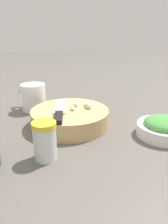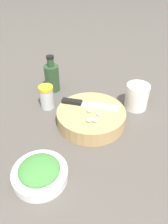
{
  "view_description": "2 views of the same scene",
  "coord_description": "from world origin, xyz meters",
  "px_view_note": "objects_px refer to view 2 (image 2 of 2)",
  "views": [
    {
      "loc": [
        0.08,
        0.59,
        0.28
      ],
      "look_at": [
        0.03,
        -0.02,
        0.05
      ],
      "focal_mm": 35.0,
      "sensor_mm": 36.0,
      "label": 1
    },
    {
      "loc": [
        -0.52,
        -0.14,
        0.51
      ],
      "look_at": [
        0.03,
        -0.02,
        0.08
      ],
      "focal_mm": 35.0,
      "sensor_mm": 36.0,
      "label": 2
    }
  ],
  "objects_px": {
    "cutting_board": "(91,117)",
    "garlic_cloves": "(93,117)",
    "coffee_mug": "(137,96)",
    "oil_bottle": "(52,77)",
    "chef_knife": "(86,104)",
    "spice_jar": "(47,97)",
    "herb_bowl": "(40,173)"
  },
  "relations": [
    {
      "from": "cutting_board",
      "to": "chef_knife",
      "type": "distance_m",
      "value": 0.05
    },
    {
      "from": "herb_bowl",
      "to": "cutting_board",
      "type": "bearing_deg",
      "value": -19.62
    },
    {
      "from": "cutting_board",
      "to": "oil_bottle",
      "type": "distance_m",
      "value": 0.28
    },
    {
      "from": "cutting_board",
      "to": "coffee_mug",
      "type": "relative_size",
      "value": 2.16
    },
    {
      "from": "chef_knife",
      "to": "cutting_board",
      "type": "bearing_deg",
      "value": 40.41
    },
    {
      "from": "chef_knife",
      "to": "spice_jar",
      "type": "xyz_separation_m",
      "value": [
        0.03,
        0.16,
        -0.01
      ]
    },
    {
      "from": "chef_knife",
      "to": "garlic_cloves",
      "type": "relative_size",
      "value": 2.89
    },
    {
      "from": "garlic_cloves",
      "to": "cutting_board",
      "type": "bearing_deg",
      "value": 16.61
    },
    {
      "from": "chef_knife",
      "to": "herb_bowl",
      "type": "height_order",
      "value": "chef_knife"
    },
    {
      "from": "garlic_cloves",
      "to": "oil_bottle",
      "type": "distance_m",
      "value": 0.32
    },
    {
      "from": "coffee_mug",
      "to": "oil_bottle",
      "type": "distance_m",
      "value": 0.36
    },
    {
      "from": "chef_knife",
      "to": "oil_bottle",
      "type": "relative_size",
      "value": 1.31
    },
    {
      "from": "chef_knife",
      "to": "herb_bowl",
      "type": "relative_size",
      "value": 1.35
    },
    {
      "from": "cutting_board",
      "to": "herb_bowl",
      "type": "bearing_deg",
      "value": 160.38
    },
    {
      "from": "cutting_board",
      "to": "oil_bottle",
      "type": "relative_size",
      "value": 1.54
    },
    {
      "from": "cutting_board",
      "to": "spice_jar",
      "type": "relative_size",
      "value": 2.6
    },
    {
      "from": "cutting_board",
      "to": "coffee_mug",
      "type": "xyz_separation_m",
      "value": [
        0.13,
        -0.16,
        0.02
      ]
    },
    {
      "from": "garlic_cloves",
      "to": "herb_bowl",
      "type": "distance_m",
      "value": 0.25
    },
    {
      "from": "cutting_board",
      "to": "chef_knife",
      "type": "relative_size",
      "value": 1.17
    },
    {
      "from": "garlic_cloves",
      "to": "spice_jar",
      "type": "relative_size",
      "value": 0.77
    },
    {
      "from": "spice_jar",
      "to": "oil_bottle",
      "type": "height_order",
      "value": "oil_bottle"
    },
    {
      "from": "cutting_board",
      "to": "garlic_cloves",
      "type": "distance_m",
      "value": 0.05
    },
    {
      "from": "coffee_mug",
      "to": "oil_bottle",
      "type": "bearing_deg",
      "value": 80.84
    },
    {
      "from": "cutting_board",
      "to": "oil_bottle",
      "type": "height_order",
      "value": "oil_bottle"
    },
    {
      "from": "garlic_cloves",
      "to": "spice_jar",
      "type": "distance_m",
      "value": 0.22
    },
    {
      "from": "garlic_cloves",
      "to": "spice_jar",
      "type": "height_order",
      "value": "spice_jar"
    },
    {
      "from": "cutting_board",
      "to": "oil_bottle",
      "type": "xyz_separation_m",
      "value": [
        0.19,
        0.2,
        0.04
      ]
    },
    {
      "from": "chef_knife",
      "to": "coffee_mug",
      "type": "bearing_deg",
      "value": 121.46
    },
    {
      "from": "garlic_cloves",
      "to": "coffee_mug",
      "type": "relative_size",
      "value": 0.64
    },
    {
      "from": "chef_knife",
      "to": "spice_jar",
      "type": "height_order",
      "value": "spice_jar"
    },
    {
      "from": "cutting_board",
      "to": "coffee_mug",
      "type": "height_order",
      "value": "coffee_mug"
    },
    {
      "from": "garlic_cloves",
      "to": "herb_bowl",
      "type": "relative_size",
      "value": 0.47
    }
  ]
}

